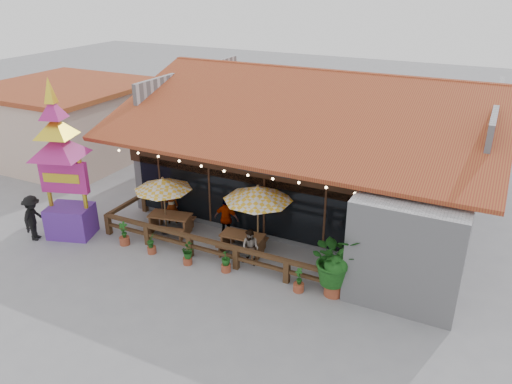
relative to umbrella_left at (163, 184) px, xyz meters
The scene contains 19 objects.
ground 4.98m from the umbrella_left, ahead, with size 100.00×100.00×0.00m, color gray.
restaurant_building 7.59m from the umbrella_left, 51.88° to the left, with size 15.50×14.73×6.09m.
patio_railing 2.83m from the umbrella_left, 22.66° to the right, with size 10.00×2.60×0.92m.
neighbor_building 11.86m from the umbrella_left, 153.13° to the left, with size 8.40×8.40×4.22m.
umbrella_left is the anchor object (origin of this frame).
umbrella_right 4.10m from the umbrella_left, ahead, with size 3.50×3.50×2.81m.
picnic_table_left 1.64m from the umbrella_left, 29.10° to the left, with size 1.99×1.80×0.83m.
picnic_table_right 3.96m from the umbrella_left, ahead, with size 1.76×1.55×0.80m.
thai_sign_tower 4.13m from the umbrella_left, 150.74° to the right, with size 3.24×3.24×6.98m.
tropical_plant 7.74m from the umbrella_left, ahead, with size 2.24×2.18×2.35m.
diner_a 1.65m from the umbrella_left, 109.83° to the left, with size 0.59×0.39×1.61m, color #371C11.
diner_b 4.57m from the umbrella_left, ahead, with size 0.70×0.54×1.43m, color #371C11.
diner_c 2.89m from the umbrella_left, 16.28° to the left, with size 1.04×0.43×1.77m, color #371C11.
pedestrian 5.37m from the umbrella_left, 147.64° to the right, with size 1.23×0.71×1.91m, color black.
planter_a 2.53m from the umbrella_left, 120.43° to the right, with size 0.41×0.40×0.99m.
planter_b 2.48m from the umbrella_left, 73.72° to the right, with size 0.34×0.34×0.84m.
planter_c 3.23m from the umbrella_left, 37.87° to the right, with size 0.66×0.64×0.83m.
planter_d 4.34m from the umbrella_left, 21.81° to the right, with size 0.44×0.44×0.86m.
planter_e 6.90m from the umbrella_left, 12.53° to the right, with size 0.39×0.37×0.91m.
Camera 1 is at (7.09, -14.17, 9.94)m, focal length 35.00 mm.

